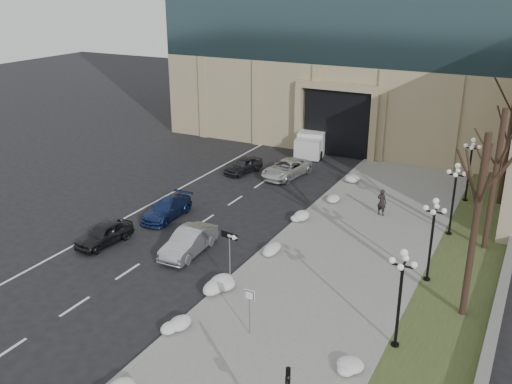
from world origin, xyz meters
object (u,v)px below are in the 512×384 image
car_d (287,169)px  lamppost_c (455,190)px  one_way_sign (232,242)px  keep_sign (249,303)px  pedestrian (382,202)px  box_truck (314,140)px  lamppost_d (470,161)px  car_a (104,234)px  car_b (189,242)px  lamppost_a (401,286)px  car_c (167,209)px  car_e (243,165)px  lamppost_b (433,229)px

car_d → lamppost_c: lamppost_c is taller
one_way_sign → keep_sign: one_way_sign is taller
car_d → pedestrian: 10.14m
box_truck → lamppost_d: size_ratio=1.48×
car_a → car_b: size_ratio=0.86×
one_way_sign → car_a: bearing=-175.5°
car_b → lamppost_a: bearing=-17.3°
car_c → lamppost_c: size_ratio=0.92×
lamppost_a → car_e: bearing=134.1°
one_way_sign → lamppost_d: bearing=71.5°
car_a → lamppost_d: size_ratio=0.81×
car_a → one_way_sign: one_way_sign is taller
lamppost_a → lamppost_c: same height
car_a → box_truck: 24.53m
pedestrian → keep_sign: keep_sign is taller
lamppost_a → lamppost_d: size_ratio=1.00×
car_c → keep_sign: 14.68m
car_d → keep_sign: keep_sign is taller
lamppost_c → lamppost_d: (0.00, 6.50, 0.00)m
lamppost_a → lamppost_d: bearing=90.0°
car_c → lamppost_c: 18.44m
car_d → keep_sign: size_ratio=2.12×
car_d → lamppost_a: lamppost_a is taller
car_a → box_truck: size_ratio=0.55×
car_b → lamppost_b: (13.04, 3.05, 2.34)m
car_b → lamppost_c: bearing=33.7°
car_c → car_b: bearing=-42.1°
box_truck → one_way_sign: bearing=-88.5°
car_d → lamppost_d: (13.72, 0.97, 2.39)m
car_e → box_truck: box_truck is taller
car_c → lamppost_b: lamppost_b is taller
car_d → lamppost_a: (13.72, -18.53, 2.39)m
car_c → car_d: 11.93m
lamppost_b → lamppost_d: (0.00, 13.00, 0.00)m
one_way_sign → keep_sign: bearing=-42.8°
car_c → car_e: bearing=88.7°
one_way_sign → lamppost_d: size_ratio=0.61×
pedestrian → lamppost_b: lamppost_b is taller
car_b → car_c: bearing=136.6°
car_a → car_d: bearing=80.7°
car_c → lamppost_c: (17.33, 5.84, 2.44)m
keep_sign → lamppost_a: (6.04, 2.16, 1.36)m
pedestrian → keep_sign: (-1.40, -16.19, 0.68)m
car_e → box_truck: 8.98m
box_truck → one_way_sign: 25.48m
lamppost_d → car_b: bearing=-129.1°
car_d → keep_sign: 22.10m
car_e → lamppost_c: size_ratio=0.78×
car_e → lamppost_b: lamppost_b is taller
lamppost_a → lamppost_b: bearing=90.0°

